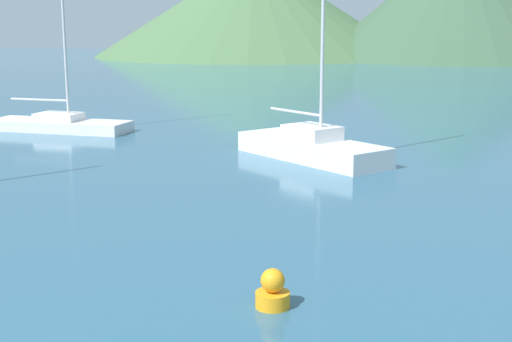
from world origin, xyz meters
name	(u,v)px	position (x,y,z in m)	size (l,w,h in m)	color
sailboat_inner	(312,145)	(0.97, 22.07, 0.50)	(6.05, 5.46, 9.93)	white
sailboat_outer	(60,122)	(-11.14, 26.16, 0.41)	(6.56, 2.27, 10.57)	white
buoy_marker	(273,291)	(2.40, 8.50, 0.28)	(0.60, 0.60, 0.69)	orange
hill_west	(255,6)	(-19.45, 99.36, 7.06)	(45.92, 45.92, 14.13)	#476B42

